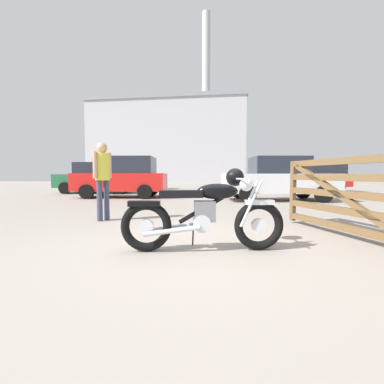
{
  "coord_description": "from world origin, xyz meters",
  "views": [
    {
      "loc": [
        0.09,
        -3.51,
        0.96
      ],
      "look_at": [
        -0.09,
        1.0,
        0.68
      ],
      "focal_mm": 24.4,
      "sensor_mm": 36.0,
      "label": 1
    }
  ],
  "objects_px": {
    "red_hatchback_near": "(97,178)",
    "silver_sedan_mid": "(308,176)",
    "pale_sedan_back": "(278,179)",
    "white_estate_far": "(134,176)",
    "vintage_motorcycle": "(207,212)",
    "timber_gate": "(355,193)",
    "blue_hatchback_right": "(123,177)",
    "bystander": "(103,173)"
  },
  "relations": [
    {
      "from": "vintage_motorcycle",
      "to": "timber_gate",
      "type": "distance_m",
      "value": 2.3
    },
    {
      "from": "vintage_motorcycle",
      "to": "pale_sedan_back",
      "type": "distance_m",
      "value": 7.44
    },
    {
      "from": "bystander",
      "to": "pale_sedan_back",
      "type": "distance_m",
      "value": 6.9
    },
    {
      "from": "bystander",
      "to": "pale_sedan_back",
      "type": "relative_size",
      "value": 0.39
    },
    {
      "from": "bystander",
      "to": "white_estate_far",
      "type": "height_order",
      "value": "white_estate_far"
    },
    {
      "from": "timber_gate",
      "to": "silver_sedan_mid",
      "type": "xyz_separation_m",
      "value": [
        3.96,
        11.79,
        0.24
      ]
    },
    {
      "from": "red_hatchback_near",
      "to": "vintage_motorcycle",
      "type": "bearing_deg",
      "value": 119.95
    },
    {
      "from": "blue_hatchback_right",
      "to": "timber_gate",
      "type": "bearing_deg",
      "value": 126.82
    },
    {
      "from": "blue_hatchback_right",
      "to": "bystander",
      "type": "bearing_deg",
      "value": 102.12
    },
    {
      "from": "timber_gate",
      "to": "red_hatchback_near",
      "type": "relative_size",
      "value": 0.58
    },
    {
      "from": "blue_hatchback_right",
      "to": "pale_sedan_back",
      "type": "xyz_separation_m",
      "value": [
        6.41,
        -1.17,
        -0.08
      ]
    },
    {
      "from": "vintage_motorcycle",
      "to": "silver_sedan_mid",
      "type": "bearing_deg",
      "value": 58.53
    },
    {
      "from": "timber_gate",
      "to": "bystander",
      "type": "height_order",
      "value": "bystander"
    },
    {
      "from": "blue_hatchback_right",
      "to": "red_hatchback_near",
      "type": "xyz_separation_m",
      "value": [
        -2.32,
        2.79,
        -0.08
      ]
    },
    {
      "from": "blue_hatchback_right",
      "to": "pale_sedan_back",
      "type": "relative_size",
      "value": 0.92
    },
    {
      "from": "timber_gate",
      "to": "blue_hatchback_right",
      "type": "xyz_separation_m",
      "value": [
        -5.76,
        7.41,
        0.21
      ]
    },
    {
      "from": "timber_gate",
      "to": "blue_hatchback_right",
      "type": "relative_size",
      "value": 0.63
    },
    {
      "from": "blue_hatchback_right",
      "to": "white_estate_far",
      "type": "bearing_deg",
      "value": -80.21
    },
    {
      "from": "timber_gate",
      "to": "pale_sedan_back",
      "type": "xyz_separation_m",
      "value": [
        0.64,
        6.24,
        0.13
      ]
    },
    {
      "from": "pale_sedan_back",
      "to": "white_estate_far",
      "type": "height_order",
      "value": "white_estate_far"
    },
    {
      "from": "blue_hatchback_right",
      "to": "white_estate_far",
      "type": "distance_m",
      "value": 7.17
    },
    {
      "from": "pale_sedan_back",
      "to": "white_estate_far",
      "type": "bearing_deg",
      "value": 130.86
    },
    {
      "from": "bystander",
      "to": "red_hatchback_near",
      "type": "height_order",
      "value": "red_hatchback_near"
    },
    {
      "from": "blue_hatchback_right",
      "to": "red_hatchback_near",
      "type": "relative_size",
      "value": 0.93
    },
    {
      "from": "vintage_motorcycle",
      "to": "blue_hatchback_right",
      "type": "bearing_deg",
      "value": 108.86
    },
    {
      "from": "bystander",
      "to": "white_estate_far",
      "type": "relative_size",
      "value": 0.42
    },
    {
      "from": "pale_sedan_back",
      "to": "red_hatchback_near",
      "type": "distance_m",
      "value": 9.58
    },
    {
      "from": "timber_gate",
      "to": "white_estate_far",
      "type": "bearing_deg",
      "value": 9.5
    },
    {
      "from": "red_hatchback_near",
      "to": "bystander",
      "type": "bearing_deg",
      "value": 114.5
    },
    {
      "from": "white_estate_far",
      "to": "red_hatchback_near",
      "type": "bearing_deg",
      "value": 79.59
    },
    {
      "from": "timber_gate",
      "to": "pale_sedan_back",
      "type": "distance_m",
      "value": 6.27
    },
    {
      "from": "red_hatchback_near",
      "to": "silver_sedan_mid",
      "type": "relative_size",
      "value": 0.87
    },
    {
      "from": "silver_sedan_mid",
      "to": "white_estate_far",
      "type": "height_order",
      "value": "white_estate_far"
    },
    {
      "from": "timber_gate",
      "to": "red_hatchback_near",
      "type": "distance_m",
      "value": 13.01
    },
    {
      "from": "red_hatchback_near",
      "to": "silver_sedan_mid",
      "type": "xyz_separation_m",
      "value": [
        12.04,
        1.59,
        0.1
      ]
    },
    {
      "from": "red_hatchback_near",
      "to": "white_estate_far",
      "type": "bearing_deg",
      "value": -101.39
    },
    {
      "from": "bystander",
      "to": "red_hatchback_near",
      "type": "bearing_deg",
      "value": 143.23
    },
    {
      "from": "timber_gate",
      "to": "bystander",
      "type": "relative_size",
      "value": 1.49
    },
    {
      "from": "timber_gate",
      "to": "white_estate_far",
      "type": "height_order",
      "value": "white_estate_far"
    },
    {
      "from": "blue_hatchback_right",
      "to": "white_estate_far",
      "type": "xyz_separation_m",
      "value": [
        -1.35,
        7.04,
        0.0
      ]
    },
    {
      "from": "red_hatchback_near",
      "to": "white_estate_far",
      "type": "relative_size",
      "value": 1.07
    },
    {
      "from": "red_hatchback_near",
      "to": "white_estate_far",
      "type": "height_order",
      "value": "white_estate_far"
    }
  ]
}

